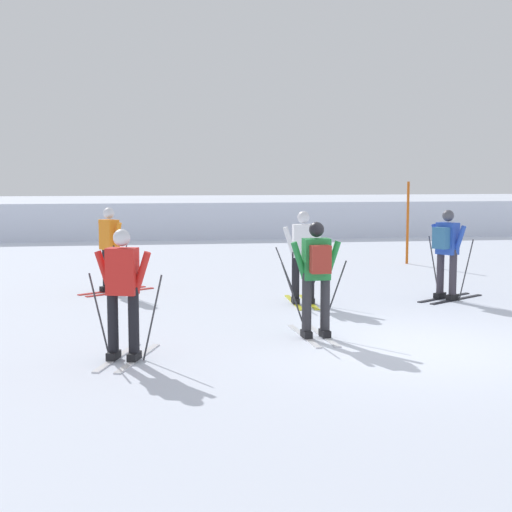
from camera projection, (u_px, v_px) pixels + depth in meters
The scene contains 8 objects.
ground_plane at pixel (415, 348), 10.76m from camera, with size 120.00×120.00×0.00m, color silver.
far_snow_ridge at pixel (237, 215), 31.37m from camera, with size 80.00×7.98×1.30m, color silver.
skier_white at pixel (303, 255), 14.18m from camera, with size 1.00×1.61×1.71m.
skier_red at pixel (123, 291), 9.94m from camera, with size 0.96×1.64×1.71m.
skier_blue at pixel (447, 250), 14.63m from camera, with size 1.53×1.20×1.71m.
skier_orange at pixel (110, 247), 15.51m from camera, with size 1.51×1.25×1.71m.
skier_green at pixel (317, 274), 11.26m from camera, with size 1.00×1.62×1.71m.
trail_marker_pole at pixel (408, 223), 20.30m from camera, with size 0.07×0.07×2.15m, color #C65614.
Camera 1 is at (-3.68, -10.13, 2.46)m, focal length 54.57 mm.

